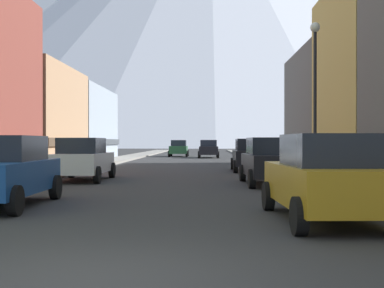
% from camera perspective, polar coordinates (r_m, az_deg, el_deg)
% --- Properties ---
extents(ground_plane, '(400.00, 400.00, 0.00)m').
position_cam_1_polar(ground_plane, '(6.24, -11.21, -14.88)').
color(ground_plane, '#303030').
extents(sidewalk_left, '(2.50, 100.00, 0.15)m').
position_cam_1_polar(sidewalk_left, '(41.60, -8.96, -1.86)').
color(sidewalk_left, gray).
rests_on(sidewalk_left, ground).
extents(sidewalk_right, '(2.50, 100.00, 0.15)m').
position_cam_1_polar(sidewalk_right, '(41.20, 8.40, -1.89)').
color(sidewalk_right, gray).
rests_on(sidewalk_right, ground).
extents(storefront_left_2, '(9.01, 10.16, 6.50)m').
position_cam_1_polar(storefront_left_2, '(35.70, -20.16, 2.67)').
color(storefront_left_2, tan).
rests_on(storefront_left_2, ground).
extents(storefront_left_3, '(10.09, 12.68, 6.30)m').
position_cam_1_polar(storefront_left_3, '(46.88, -15.49, 1.99)').
color(storefront_left_3, '#99A5B2').
rests_on(storefront_left_3, ground).
extents(storefront_right_3, '(7.88, 10.40, 7.74)m').
position_cam_1_polar(storefront_right_3, '(36.70, 17.32, 3.54)').
color(storefront_right_3, '#66605B').
rests_on(storefront_right_3, ground).
extents(car_left_0, '(2.16, 4.45, 1.78)m').
position_cam_1_polar(car_left_0, '(13.77, -20.37, -2.78)').
color(car_left_0, '#19478C').
rests_on(car_left_0, ground).
extents(car_left_1, '(2.09, 4.41, 1.78)m').
position_cam_1_polar(car_left_1, '(21.86, -12.03, -1.64)').
color(car_left_1, silver).
rests_on(car_left_1, ground).
extents(car_right_0, '(2.22, 4.47, 1.78)m').
position_cam_1_polar(car_right_0, '(10.84, 14.76, -3.60)').
color(car_right_0, '#B28419').
rests_on(car_right_0, ground).
extents(car_right_1, '(2.17, 4.45, 1.78)m').
position_cam_1_polar(car_right_1, '(19.66, 8.76, -1.85)').
color(car_right_1, black).
rests_on(car_right_1, ground).
extents(car_right_2, '(2.10, 4.42, 1.78)m').
position_cam_1_polar(car_right_2, '(28.22, 6.56, -1.20)').
color(car_right_2, black).
rests_on(car_right_2, ground).
extents(car_driving_0, '(2.06, 4.40, 1.78)m').
position_cam_1_polar(car_driving_0, '(51.24, 1.84, -0.54)').
color(car_driving_0, black).
rests_on(car_driving_0, ground).
extents(car_driving_1, '(2.06, 4.40, 1.78)m').
position_cam_1_polar(car_driving_1, '(55.52, -1.48, -0.47)').
color(car_driving_1, '#265933').
rests_on(car_driving_1, ground).
extents(trash_bin_right, '(0.59, 0.59, 0.98)m').
position_cam_1_polar(trash_bin_right, '(18.37, 17.42, -2.81)').
color(trash_bin_right, '#4C5156').
rests_on(trash_bin_right, sidewalk_right).
extents(potted_plant_0, '(0.51, 0.51, 0.77)m').
position_cam_1_polar(potted_plant_0, '(19.82, 18.18, -2.81)').
color(potted_plant_0, gray).
rests_on(potted_plant_0, sidewalk_right).
extents(pedestrian_0, '(0.36, 0.36, 1.60)m').
position_cam_1_polar(pedestrian_0, '(20.78, -19.86, -1.80)').
color(pedestrian_0, brown).
rests_on(pedestrian_0, sidewalk_left).
extents(pedestrian_1, '(0.36, 0.36, 1.61)m').
position_cam_1_polar(pedestrian_1, '(28.53, -13.87, -1.22)').
color(pedestrian_1, navy).
rests_on(pedestrian_1, sidewalk_left).
extents(pedestrian_2, '(0.36, 0.36, 1.71)m').
position_cam_1_polar(pedestrian_2, '(22.81, 14.00, -1.46)').
color(pedestrian_2, brown).
rests_on(pedestrian_2, sidewalk_right).
extents(streetlamp_right, '(0.36, 0.36, 5.86)m').
position_cam_1_polar(streetlamp_right, '(19.52, 13.52, 7.20)').
color(streetlamp_right, black).
rests_on(streetlamp_right, sidewalk_right).
extents(mountain_backdrop, '(301.27, 301.27, 134.67)m').
position_cam_1_polar(mountain_backdrop, '(273.88, 2.03, 14.16)').
color(mountain_backdrop, silver).
rests_on(mountain_backdrop, ground).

